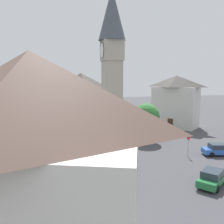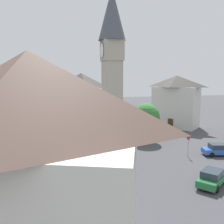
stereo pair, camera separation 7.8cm
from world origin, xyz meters
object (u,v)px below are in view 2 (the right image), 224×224
(car_white_side, at_px, (47,152))
(clock_tower, at_px, (112,59))
(road_sign, at_px, (188,142))
(car_blue_kerb, at_px, (219,150))
(tree, at_px, (146,117))
(building_hall_far, at_px, (176,101))
(car_red_corner, at_px, (212,178))
(pedestrian, at_px, (74,135))
(car_silver_kerb, at_px, (65,184))
(building_shop_left, at_px, (82,100))
(building_corner_back, at_px, (34,205))

(car_white_side, bearing_deg, clock_tower, 83.43)
(clock_tower, bearing_deg, road_sign, 69.86)
(car_blue_kerb, distance_m, road_sign, 4.32)
(tree, bearing_deg, clock_tower, -53.84)
(clock_tower, xyz_separation_m, car_blue_kerb, (4.10, 13.32, -11.68))
(car_white_side, xyz_separation_m, building_hall_far, (-13.54, 25.98, 4.65))
(car_white_side, height_order, tree, tree)
(building_hall_far, bearing_deg, car_red_corner, -23.06)
(car_red_corner, xyz_separation_m, road_sign, (-8.29, 2.72, 1.14))
(clock_tower, bearing_deg, pedestrian, -154.11)
(clock_tower, bearing_deg, tree, 126.16)
(pedestrian, distance_m, building_hall_far, 22.98)
(car_silver_kerb, distance_m, building_shop_left, 29.69)
(car_red_corner, distance_m, building_hall_far, 28.83)
(pedestrian, xyz_separation_m, building_hall_far, (-6.16, 21.69, 4.41))
(clock_tower, height_order, car_white_side, clock_tower)
(tree, distance_m, road_sign, 9.03)
(building_corner_back, xyz_separation_m, building_hall_far, (-36.07, 26.39, -0.07))
(car_blue_kerb, relative_size, car_red_corner, 1.02)
(clock_tower, relative_size, building_corner_back, 1.97)
(tree, height_order, road_sign, tree)
(car_silver_kerb, xyz_separation_m, pedestrian, (-17.84, 2.78, 0.25))
(car_red_corner, distance_m, road_sign, 8.80)
(car_red_corner, relative_size, tree, 0.71)
(car_red_corner, height_order, building_corner_back, building_corner_back)
(clock_tower, height_order, tree, clock_tower)
(building_shop_left, bearing_deg, pedestrian, -14.83)
(car_silver_kerb, height_order, road_sign, road_sign)
(car_blue_kerb, height_order, pedestrian, pedestrian)
(car_blue_kerb, bearing_deg, road_sign, -99.93)
(car_silver_kerb, xyz_separation_m, building_shop_left, (-28.73, 5.67, 4.91))
(tree, xyz_separation_m, road_sign, (8.51, 2.19, -2.04))
(building_shop_left, xyz_separation_m, building_corner_back, (40.80, -7.58, -0.18))
(car_blue_kerb, bearing_deg, car_red_corner, -42.01)
(pedestrian, bearing_deg, building_shop_left, 165.17)
(car_white_side, bearing_deg, pedestrian, 149.86)
(car_red_corner, relative_size, road_sign, 1.55)
(building_shop_left, bearing_deg, car_silver_kerb, -11.16)
(tree, bearing_deg, building_corner_back, -30.57)
(car_silver_kerb, height_order, pedestrian, pedestrian)
(car_blue_kerb, height_order, tree, tree)
(car_white_side, height_order, building_shop_left, building_shop_left)
(tree, xyz_separation_m, building_shop_left, (-14.10, -8.19, 1.73))
(clock_tower, xyz_separation_m, tree, (-5.13, 7.02, -8.50))
(car_red_corner, bearing_deg, building_shop_left, -166.08)
(car_blue_kerb, relative_size, car_silver_kerb, 1.04)
(car_blue_kerb, distance_m, building_hall_far, 19.66)
(car_white_side, bearing_deg, building_shop_left, 158.57)
(car_white_side, distance_m, building_corner_back, 23.02)
(car_white_side, distance_m, road_sign, 18.12)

